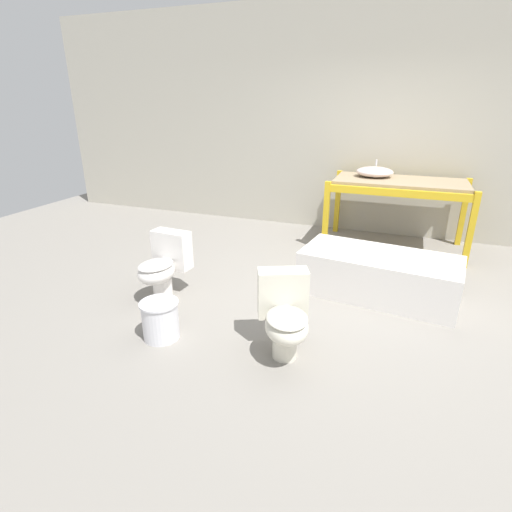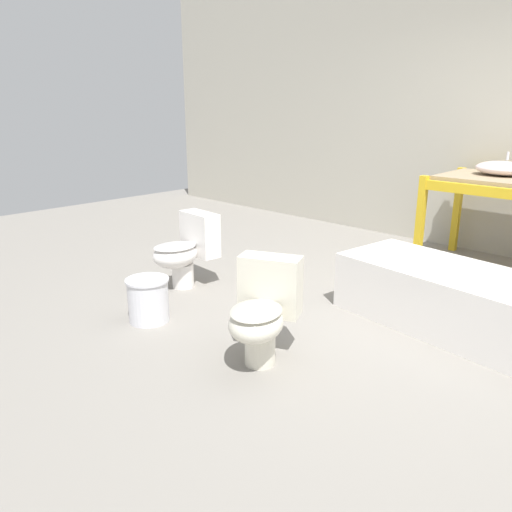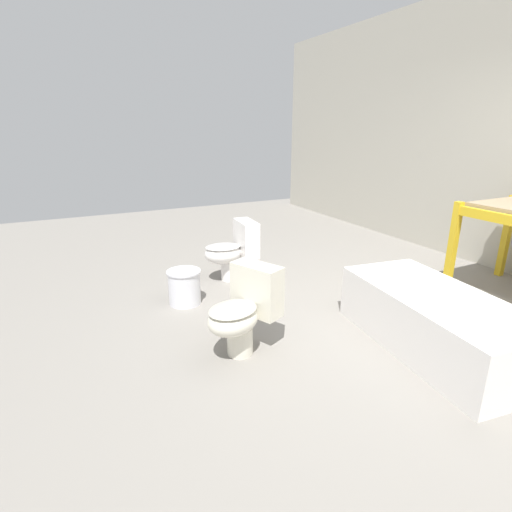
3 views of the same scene
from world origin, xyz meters
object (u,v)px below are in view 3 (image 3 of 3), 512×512
object	(u,v)px
bathtub_main	(436,317)
bucket_white	(184,286)
toilet_far	(233,249)
toilet_near	(243,309)

from	to	relation	value
bathtub_main	bucket_white	world-z (taller)	bathtub_main
bathtub_main	toilet_far	world-z (taller)	toilet_far
toilet_near	bucket_white	size ratio (longest dim) A/B	1.98
bucket_white	toilet_far	bearing A→B (deg)	120.04
toilet_far	bucket_white	size ratio (longest dim) A/B	1.96
bathtub_main	toilet_far	bearing A→B (deg)	-151.17
toilet_far	toilet_near	bearing A→B (deg)	-15.89
toilet_near	toilet_far	xyz separation A→B (m)	(-1.43, 0.53, 0.00)
toilet_far	bucket_white	bearing A→B (deg)	-55.56
bathtub_main	bucket_white	distance (m)	2.21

